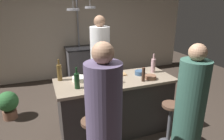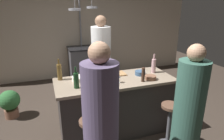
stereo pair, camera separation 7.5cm
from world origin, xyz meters
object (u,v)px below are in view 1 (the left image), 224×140
at_px(guest_right, 189,115).
at_px(wine_bottle_dark, 97,73).
at_px(mixing_bowl_ceramic, 79,79).
at_px(wine_glass_near_right_guest, 98,82).
at_px(guest_left, 104,131).
at_px(pepper_mill, 143,74).
at_px(mixing_bowl_wooden, 151,77).
at_px(potted_plant, 8,104).
at_px(chef, 100,65).
at_px(wine_bottle_green, 92,76).
at_px(wine_bottle_amber, 59,72).
at_px(bar_stool_right, 170,123).
at_px(wine_bottle_red, 77,80).
at_px(wine_glass_near_left_guest, 119,76).
at_px(stove_range, 82,64).
at_px(wine_bottle_rose, 153,65).
at_px(cutting_board, 115,74).
at_px(mixing_bowl_blue, 140,73).

relative_size(guest_right, wine_bottle_dark, 5.21).
bearing_deg(mixing_bowl_ceramic, wine_glass_near_right_guest, -65.30).
relative_size(guest_left, pepper_mill, 8.03).
distance_m(wine_glass_near_right_guest, mixing_bowl_ceramic, 0.43).
bearing_deg(mixing_bowl_wooden, potted_plant, 151.49).
xyz_separation_m(chef, mixing_bowl_ceramic, (-0.59, -0.85, 0.10)).
xyz_separation_m(guest_right, wine_bottle_green, (-0.90, 0.99, 0.27)).
bearing_deg(wine_glass_near_right_guest, wine_bottle_amber, 131.11).
xyz_separation_m(mixing_bowl_ceramic, mixing_bowl_wooden, (1.03, -0.31, -0.00)).
xyz_separation_m(bar_stool_right, wine_bottle_red, (-1.19, 0.49, 0.64)).
distance_m(potted_plant, pepper_mill, 2.45).
bearing_deg(mixing_bowl_ceramic, wine_glass_near_left_guest, -27.87).
height_order(stove_range, wine_bottle_red, wine_bottle_red).
xyz_separation_m(potted_plant, wine_bottle_amber, (0.87, -0.74, 0.73)).
xyz_separation_m(wine_bottle_red, mixing_bowl_wooden, (1.11, -0.05, -0.08)).
height_order(bar_stool_right, wine_bottle_red, wine_bottle_red).
relative_size(wine_bottle_rose, mixing_bowl_ceramic, 1.49).
xyz_separation_m(wine_glass_near_right_guest, mixing_bowl_wooden, (0.85, 0.07, -0.08)).
xyz_separation_m(guest_left, mixing_bowl_ceramic, (-0.01, 1.13, 0.15)).
xyz_separation_m(wine_bottle_dark, wine_glass_near_left_guest, (0.26, -0.20, -0.01)).
relative_size(stove_range, pepper_mill, 4.24).
height_order(chef, bar_stool_right, chef).
xyz_separation_m(wine_bottle_dark, wine_bottle_green, (-0.10, -0.08, -0.00)).
xyz_separation_m(stove_range, cutting_board, (0.07, -2.26, 0.46)).
relative_size(wine_bottle_rose, mixing_bowl_blue, 1.91).
bearing_deg(wine_glass_near_right_guest, chef, 71.30).
bearing_deg(cutting_board, wine_bottle_dark, -158.95).
distance_m(chef, wine_bottle_green, 1.10).
xyz_separation_m(guest_right, cutting_board, (-0.46, 1.20, 0.17)).
xyz_separation_m(bar_stool_right, wine_glass_near_right_guest, (-0.94, 0.37, 0.63)).
xyz_separation_m(stove_range, potted_plant, (-1.66, -1.45, -0.15)).
distance_m(guest_right, mixing_bowl_ceramic, 1.57).
bearing_deg(wine_glass_near_left_guest, chef, 86.23).
relative_size(wine_bottle_rose, mixing_bowl_wooden, 1.86).
distance_m(cutting_board, wine_bottle_red, 0.76).
bearing_deg(mixing_bowl_ceramic, guest_left, -89.55).
height_order(chef, wine_bottle_amber, chef).
distance_m(bar_stool_right, potted_plant, 2.77).
bearing_deg(mixing_bowl_ceramic, chef, 54.96).
distance_m(stove_range, guest_left, 3.50).
height_order(pepper_mill, wine_glass_near_right_guest, pepper_mill).
distance_m(wine_bottle_rose, mixing_bowl_ceramic, 1.23).
bearing_deg(pepper_mill, mixing_bowl_wooden, 14.07).
height_order(stove_range, wine_bottle_rose, wine_bottle_rose).
xyz_separation_m(guest_right, wine_bottle_red, (-1.14, 0.88, 0.27)).
bearing_deg(wine_bottle_amber, cutting_board, -3.99).
bearing_deg(wine_bottle_green, cutting_board, 25.42).
relative_size(stove_range, guest_right, 0.56).
bearing_deg(wine_bottle_red, wine_glass_near_right_guest, -25.25).
relative_size(potted_plant, mixing_bowl_blue, 3.17).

